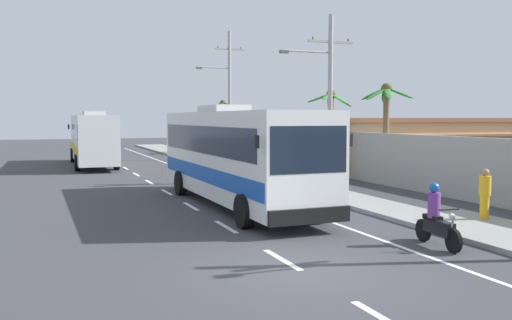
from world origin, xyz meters
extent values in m
plane|color=#3A3A3F|center=(0.00, 0.00, 0.00)|extent=(160.00, 160.00, 0.00)
cube|color=gray|center=(6.80, 10.00, 0.07)|extent=(3.20, 90.00, 0.14)
cube|color=white|center=(0.00, -3.30, 0.00)|extent=(0.16, 2.00, 0.01)
cube|color=white|center=(0.00, 0.87, 0.00)|extent=(0.16, 2.00, 0.01)
cube|color=white|center=(0.00, 5.05, 0.00)|extent=(0.16, 2.00, 0.01)
cube|color=white|center=(0.00, 9.22, 0.00)|extent=(0.16, 2.00, 0.01)
cube|color=white|center=(0.00, 13.40, 0.00)|extent=(0.16, 2.00, 0.01)
cube|color=white|center=(0.00, 17.57, 0.00)|extent=(0.16, 2.00, 0.01)
cube|color=white|center=(0.00, 21.75, 0.00)|extent=(0.16, 2.00, 0.01)
cube|color=white|center=(0.00, 25.92, 0.00)|extent=(0.16, 2.00, 0.01)
cube|color=white|center=(0.00, 30.10, 0.00)|extent=(0.16, 2.00, 0.01)
cube|color=white|center=(0.00, 34.27, 0.00)|extent=(0.16, 2.00, 0.01)
cube|color=white|center=(0.00, 38.45, 0.00)|extent=(0.16, 2.00, 0.01)
cube|color=white|center=(0.00, 42.62, 0.00)|extent=(0.16, 2.00, 0.01)
cube|color=white|center=(0.00, 46.80, 0.00)|extent=(0.16, 2.00, 0.01)
cube|color=white|center=(3.35, 15.00, 0.00)|extent=(0.14, 70.00, 0.01)
cube|color=#9E998E|center=(10.60, 14.00, 1.27)|extent=(0.24, 60.00, 2.55)
cube|color=white|center=(1.65, 8.81, 1.96)|extent=(2.66, 11.89, 3.13)
cube|color=#192333|center=(1.65, 9.01, 2.50)|extent=(2.68, 10.94, 1.00)
cube|color=#192333|center=(1.71, 2.91, 2.43)|extent=(2.35, 0.12, 1.32)
cube|color=blue|center=(1.65, 8.81, 1.25)|extent=(2.69, 11.65, 0.56)
cube|color=black|center=(1.71, 2.82, 0.59)|extent=(2.50, 0.18, 0.44)
cube|color=#B7B7B7|center=(1.64, 10.29, 3.66)|extent=(1.43, 2.62, 0.28)
cube|color=black|center=(3.16, 3.14, 2.66)|extent=(0.12, 0.08, 0.36)
cube|color=black|center=(0.25, 3.11, 2.66)|extent=(0.12, 0.08, 0.36)
cylinder|color=black|center=(2.94, 4.66, 0.52)|extent=(0.33, 1.04, 1.04)
cylinder|color=black|center=(0.44, 4.64, 0.52)|extent=(0.33, 1.04, 1.04)
cylinder|color=black|center=(2.87, 12.38, 0.52)|extent=(0.33, 1.04, 1.04)
cylinder|color=black|center=(0.37, 12.35, 0.52)|extent=(0.33, 1.04, 1.04)
cube|color=white|center=(-1.82, 28.52, 1.92)|extent=(2.62, 11.40, 3.07)
cube|color=#192333|center=(-1.82, 28.32, 2.46)|extent=(2.63, 10.49, 0.98)
cube|color=#192333|center=(-1.72, 34.16, 2.39)|extent=(2.23, 0.14, 1.29)
cube|color=yellow|center=(-1.82, 28.52, 1.23)|extent=(2.65, 11.17, 0.55)
cube|color=black|center=(-1.72, 34.25, 0.59)|extent=(2.37, 0.20, 0.44)
cube|color=#B7B7B7|center=(-1.84, 27.10, 3.60)|extent=(1.37, 2.52, 0.28)
cube|color=black|center=(-3.11, 33.97, 2.62)|extent=(0.12, 0.08, 0.36)
cube|color=black|center=(-0.33, 33.93, 2.62)|extent=(0.12, 0.08, 0.36)
cylinder|color=black|center=(-2.93, 32.52, 0.52)|extent=(0.34, 1.05, 1.04)
cylinder|color=black|center=(-0.56, 32.48, 0.52)|extent=(0.34, 1.05, 1.04)
cylinder|color=black|center=(-3.06, 25.14, 0.52)|extent=(0.34, 1.05, 1.04)
cylinder|color=black|center=(-0.69, 25.10, 0.52)|extent=(0.34, 1.05, 1.04)
cylinder|color=black|center=(4.41, 16.81, 0.30)|extent=(0.15, 0.61, 0.60)
cylinder|color=black|center=(4.53, 18.17, 0.30)|extent=(0.17, 0.61, 0.60)
cube|color=#1E7F38|center=(4.46, 17.44, 0.52)|extent=(0.33, 1.12, 0.36)
cube|color=black|center=(4.49, 17.74, 0.72)|extent=(0.29, 0.62, 0.12)
cylinder|color=gray|center=(4.42, 16.93, 0.60)|extent=(0.09, 0.32, 0.67)
cylinder|color=black|center=(4.43, 17.03, 1.04)|extent=(0.56, 0.09, 0.04)
sphere|color=#EAEACC|center=(4.42, 16.91, 0.90)|extent=(0.14, 0.14, 0.14)
cylinder|color=navy|center=(4.49, 17.69, 1.02)|extent=(0.32, 0.32, 0.61)
sphere|color=red|center=(4.49, 17.69, 1.46)|extent=(0.26, 0.26, 0.26)
cylinder|color=black|center=(4.16, -0.08, 0.30)|extent=(0.17, 0.61, 0.60)
cylinder|color=black|center=(4.32, 1.27, 0.30)|extent=(0.19, 0.61, 0.60)
cube|color=black|center=(4.24, 0.54, 0.52)|extent=(0.37, 1.12, 0.36)
cube|color=black|center=(4.27, 0.84, 0.72)|extent=(0.31, 0.62, 0.12)
cylinder|color=gray|center=(4.18, 0.04, 0.60)|extent=(0.10, 0.32, 0.67)
cylinder|color=black|center=(4.19, 0.14, 1.04)|extent=(0.56, 0.11, 0.04)
sphere|color=#EAEACC|center=(4.17, 0.02, 0.90)|extent=(0.14, 0.14, 0.14)
cylinder|color=#75388E|center=(4.27, 0.79, 1.05)|extent=(0.32, 0.32, 0.66)
sphere|color=blue|center=(4.27, 0.79, 1.51)|extent=(0.26, 0.26, 0.26)
cylinder|color=beige|center=(7.05, 20.32, 0.52)|extent=(0.28, 0.28, 0.76)
cylinder|color=#2D7A47|center=(7.05, 20.32, 1.20)|extent=(0.36, 0.36, 0.60)
sphere|color=brown|center=(7.05, 20.32, 1.61)|extent=(0.24, 0.24, 0.24)
cylinder|color=gold|center=(7.70, 2.61, 0.52)|extent=(0.28, 0.28, 0.76)
cylinder|color=gold|center=(7.70, 2.61, 1.20)|extent=(0.36, 0.36, 0.60)
sphere|color=#9E704C|center=(7.70, 2.61, 1.60)|extent=(0.24, 0.24, 0.24)
cylinder|color=#9E9E99|center=(8.56, 14.09, 4.24)|extent=(0.24, 0.24, 8.47)
cube|color=#9E9E99|center=(8.56, 14.09, 7.11)|extent=(2.51, 0.12, 0.12)
cylinder|color=#4C4742|center=(7.56, 14.09, 7.23)|extent=(0.08, 0.08, 0.16)
cylinder|color=#4C4742|center=(9.56, 14.09, 7.23)|extent=(0.08, 0.08, 0.16)
cylinder|color=#9E9E99|center=(7.28, 14.09, 6.57)|extent=(2.57, 0.09, 0.09)
cube|color=#4C4C51|center=(5.99, 14.09, 6.51)|extent=(0.44, 0.24, 0.14)
cylinder|color=#9E9E99|center=(8.72, 30.47, 5.00)|extent=(0.24, 0.24, 10.00)
cube|color=#9E9E99|center=(8.72, 30.47, 8.62)|extent=(2.33, 0.12, 0.12)
cylinder|color=#4C4742|center=(7.79, 30.47, 8.74)|extent=(0.08, 0.08, 0.16)
cylinder|color=#4C4742|center=(9.66, 30.47, 8.74)|extent=(0.08, 0.08, 0.16)
cylinder|color=#9E9E99|center=(7.50, 30.47, 7.15)|extent=(2.44, 0.09, 0.09)
cube|color=#4C4C51|center=(6.28, 30.47, 7.09)|extent=(0.44, 0.24, 0.14)
cylinder|color=brown|center=(10.58, 37.91, 2.31)|extent=(0.36, 0.36, 4.62)
ellipsoid|color=#337F33|center=(11.32, 38.05, 4.29)|extent=(1.61, 0.65, 0.97)
ellipsoid|color=#337F33|center=(11.02, 38.60, 4.42)|extent=(1.20, 1.60, 0.72)
ellipsoid|color=#337F33|center=(10.42, 38.74, 4.49)|extent=(0.68, 1.75, 0.57)
ellipsoid|color=#337F33|center=(9.85, 38.22, 4.36)|extent=(1.64, 0.96, 0.84)
ellipsoid|color=#337F33|center=(9.92, 37.52, 4.32)|extent=(1.56, 1.12, 0.91)
ellipsoid|color=#337F33|center=(10.34, 37.20, 4.28)|extent=(0.84, 1.59, 0.99)
ellipsoid|color=#337F33|center=(11.16, 37.31, 4.49)|extent=(1.44, 1.48, 0.57)
sphere|color=brown|center=(10.58, 37.91, 4.67)|extent=(0.56, 0.56, 0.56)
cylinder|color=brown|center=(10.07, 16.69, 2.27)|extent=(0.31, 0.31, 4.55)
ellipsoid|color=#3D893D|center=(10.69, 16.61, 4.28)|extent=(1.34, 0.52, 0.84)
ellipsoid|color=#3D893D|center=(10.34, 17.26, 4.31)|extent=(0.89, 1.36, 0.79)
ellipsoid|color=#3D893D|center=(9.49, 17.04, 4.40)|extent=(1.38, 1.05, 0.60)
ellipsoid|color=#3D893D|center=(9.56, 16.21, 4.47)|extent=(1.29, 1.24, 0.48)
ellipsoid|color=#3D893D|center=(10.17, 16.03, 4.37)|extent=(0.57, 1.42, 0.67)
sphere|color=brown|center=(10.07, 16.69, 4.60)|extent=(0.56, 0.56, 0.56)
cylinder|color=brown|center=(10.79, 12.43, 2.34)|extent=(0.30, 0.30, 4.69)
ellipsoid|color=#337F33|center=(11.46, 12.30, 4.53)|extent=(1.45, 0.62, 0.62)
ellipsoid|color=#337F33|center=(11.11, 12.99, 4.44)|extent=(0.97, 1.34, 0.80)
ellipsoid|color=#337F33|center=(10.43, 12.99, 4.50)|extent=(1.06, 1.35, 0.68)
ellipsoid|color=#337F33|center=(10.14, 12.32, 4.48)|extent=(1.41, 0.58, 0.72)
ellipsoid|color=#337F33|center=(10.48, 11.85, 4.48)|extent=(0.96, 1.38, 0.72)
ellipsoid|color=#337F33|center=(11.23, 11.92, 4.51)|extent=(1.17, 1.29, 0.67)
sphere|color=brown|center=(10.79, 12.43, 4.74)|extent=(0.56, 0.56, 0.56)
cube|color=tan|center=(17.34, 19.23, 1.53)|extent=(15.21, 8.02, 3.05)
cube|color=brown|center=(17.34, 19.23, 3.17)|extent=(16.12, 8.51, 0.24)
cube|color=brown|center=(17.34, 14.87, 2.29)|extent=(10.64, 0.80, 0.10)
camera|label=1|loc=(-5.19, -10.70, 3.31)|focal=38.78mm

